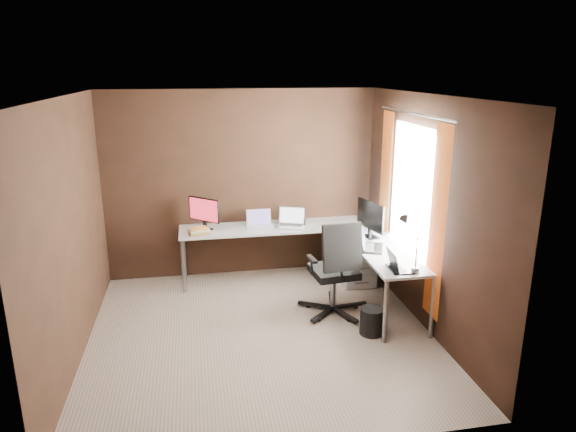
# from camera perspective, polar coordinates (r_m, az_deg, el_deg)

# --- Properties ---
(room) EXTENTS (3.60, 3.60, 2.50)m
(room) POSITION_cam_1_polar(r_m,az_deg,el_deg) (5.29, 0.33, -0.07)
(room) COLOR #B6A28E
(room) RESTS_ON ground
(desk) EXTENTS (2.65, 2.25, 0.73)m
(desk) POSITION_cam_1_polar(r_m,az_deg,el_deg) (6.48, 3.06, -2.57)
(desk) COLOR white
(desk) RESTS_ON ground
(drawer_pedestal) EXTENTS (0.42, 0.50, 0.60)m
(drawer_pedestal) POSITION_cam_1_polar(r_m,az_deg,el_deg) (6.86, 7.58, -4.96)
(drawer_pedestal) COLOR white
(drawer_pedestal) RESTS_ON ground
(monitor_left) EXTENTS (0.38, 0.34, 0.42)m
(monitor_left) POSITION_cam_1_polar(r_m,az_deg,el_deg) (6.70, -9.30, 0.46)
(monitor_left) COLOR black
(monitor_left) RESTS_ON desk
(monitor_right) EXTENTS (0.19, 0.55, 0.46)m
(monitor_right) POSITION_cam_1_polar(r_m,az_deg,el_deg) (6.37, 9.17, -0.15)
(monitor_right) COLOR black
(monitor_right) RESTS_ON desk
(laptop_white) EXTENTS (0.33, 0.23, 0.22)m
(laptop_white) POSITION_cam_1_polar(r_m,az_deg,el_deg) (6.79, -3.21, -0.79)
(laptop_white) COLOR white
(laptop_white) RESTS_ON desk
(laptop_silver) EXTENTS (0.44, 0.38, 0.25)m
(laptop_silver) POSITION_cam_1_polar(r_m,az_deg,el_deg) (6.80, 0.34, -0.68)
(laptop_silver) COLOR silver
(laptop_silver) RESTS_ON desk
(laptop_black_big) EXTENTS (0.40, 0.46, 0.25)m
(laptop_black_big) POSITION_cam_1_polar(r_m,az_deg,el_deg) (6.04, 8.86, -3.09)
(laptop_black_big) COLOR black
(laptop_black_big) RESTS_ON desk
(laptop_black_small) EXTENTS (0.24, 0.32, 0.21)m
(laptop_black_small) POSITION_cam_1_polar(r_m,az_deg,el_deg) (5.48, 12.05, -5.39)
(laptop_black_small) COLOR black
(laptop_black_small) RESTS_ON desk
(book_stack) EXTENTS (0.29, 0.26, 0.08)m
(book_stack) POSITION_cam_1_polar(r_m,az_deg,el_deg) (6.56, -9.86, -1.70)
(book_stack) COLOR #9A7153
(book_stack) RESTS_ON desk
(mouse_left) EXTENTS (0.09, 0.08, 0.03)m
(mouse_left) POSITION_cam_1_polar(r_m,az_deg,el_deg) (6.58, -9.02, -1.83)
(mouse_left) COLOR black
(mouse_left) RESTS_ON desk
(mouse_corner) EXTENTS (0.09, 0.06, 0.03)m
(mouse_corner) POSITION_cam_1_polar(r_m,az_deg,el_deg) (6.76, 4.60, -1.17)
(mouse_corner) COLOR black
(mouse_corner) RESTS_ON desk
(desk_lamp) EXTENTS (0.19, 0.22, 0.60)m
(desk_lamp) POSITION_cam_1_polar(r_m,az_deg,el_deg) (5.35, 13.28, -2.22)
(desk_lamp) COLOR slate
(desk_lamp) RESTS_ON desk
(office_chair) EXTENTS (0.64, 0.64, 1.14)m
(office_chair) POSITION_cam_1_polar(r_m,az_deg,el_deg) (5.98, 5.20, -7.77)
(office_chair) COLOR black
(office_chair) RESTS_ON ground
(wastebasket) EXTENTS (0.28, 0.28, 0.29)m
(wastebasket) POSITION_cam_1_polar(r_m,az_deg,el_deg) (5.67, 9.28, -11.45)
(wastebasket) COLOR black
(wastebasket) RESTS_ON ground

